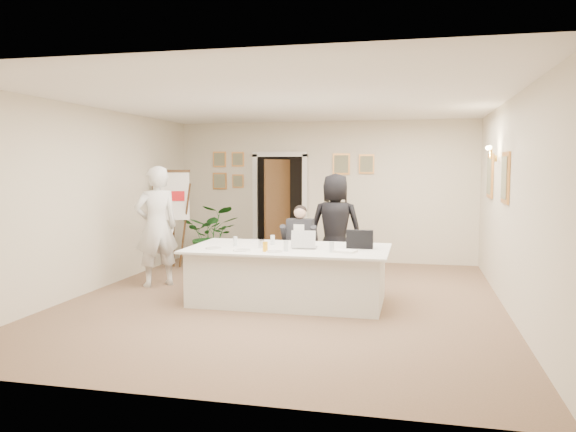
% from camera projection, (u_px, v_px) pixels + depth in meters
% --- Properties ---
extents(floor, '(7.00, 7.00, 0.00)m').
position_uv_depth(floor, '(284.00, 300.00, 8.00)').
color(floor, brown).
rests_on(floor, ground).
extents(ceiling, '(6.00, 7.00, 0.02)m').
position_uv_depth(ceiling, '(284.00, 101.00, 7.75)').
color(ceiling, white).
rests_on(ceiling, wall_back).
extents(wall_back, '(6.00, 0.10, 2.80)m').
position_uv_depth(wall_back, '(324.00, 192.00, 11.28)').
color(wall_back, '#F4ECCE').
rests_on(wall_back, floor).
extents(wall_front, '(6.00, 0.10, 2.80)m').
position_uv_depth(wall_front, '(185.00, 229.00, 4.48)').
color(wall_front, '#F4ECCE').
rests_on(wall_front, floor).
extents(wall_left, '(0.10, 7.00, 2.80)m').
position_uv_depth(wall_left, '(93.00, 200.00, 8.54)').
color(wall_left, '#F4ECCE').
rests_on(wall_left, floor).
extents(wall_right, '(0.10, 7.00, 2.80)m').
position_uv_depth(wall_right, '(511.00, 206.00, 7.22)').
color(wall_right, '#F4ECCE').
rests_on(wall_right, floor).
extents(doorway, '(1.14, 0.86, 2.20)m').
position_uv_depth(doorway, '(279.00, 209.00, 11.33)').
color(doorway, black).
rests_on(doorway, floor).
extents(pictures_back_wall, '(3.40, 0.06, 0.80)m').
position_uv_depth(pictures_back_wall, '(285.00, 169.00, 11.38)').
color(pictures_back_wall, '#E39A4D').
rests_on(pictures_back_wall, wall_back).
extents(pictures_right_wall, '(0.06, 2.20, 0.80)m').
position_uv_depth(pictures_right_wall, '(496.00, 177.00, 8.36)').
color(pictures_right_wall, '#E39A4D').
rests_on(pictures_right_wall, wall_right).
extents(wall_sconce, '(0.20, 0.30, 0.24)m').
position_uv_depth(wall_sconce, '(492.00, 153.00, 8.34)').
color(wall_sconce, gold).
rests_on(wall_sconce, wall_right).
extents(conference_table, '(2.78, 1.48, 0.78)m').
position_uv_depth(conference_table, '(289.00, 274.00, 7.86)').
color(conference_table, silver).
rests_on(conference_table, floor).
extents(seated_man, '(0.69, 0.72, 1.31)m').
position_uv_depth(seated_man, '(300.00, 246.00, 8.83)').
color(seated_man, black).
rests_on(seated_man, floor).
extents(flip_chart, '(0.65, 0.50, 1.80)m').
position_uv_depth(flip_chart, '(173.00, 224.00, 10.43)').
color(flip_chart, '#3C2A13').
rests_on(flip_chart, floor).
extents(standing_man, '(0.82, 0.81, 1.91)m').
position_uv_depth(standing_man, '(156.00, 226.00, 8.89)').
color(standing_man, silver).
rests_on(standing_man, floor).
extents(standing_woman, '(0.88, 0.57, 1.79)m').
position_uv_depth(standing_woman, '(335.00, 227.00, 9.38)').
color(standing_woman, black).
rests_on(standing_woman, floor).
extents(potted_palm, '(1.18, 1.06, 1.17)m').
position_uv_depth(potted_palm, '(213.00, 235.00, 10.82)').
color(potted_palm, '#1E5A1F').
rests_on(potted_palm, floor).
extents(laptop, '(0.36, 0.38, 0.28)m').
position_uv_depth(laptop, '(305.00, 238.00, 7.76)').
color(laptop, '#B7BABC').
rests_on(laptop, conference_table).
extents(laptop_bag, '(0.36, 0.10, 0.25)m').
position_uv_depth(laptop_bag, '(360.00, 239.00, 7.71)').
color(laptop_bag, black).
rests_on(laptop_bag, conference_table).
extents(paper_stack, '(0.34, 0.28, 0.03)m').
position_uv_depth(paper_stack, '(345.00, 251.00, 7.39)').
color(paper_stack, white).
rests_on(paper_stack, conference_table).
extents(plate_left, '(0.26, 0.26, 0.01)m').
position_uv_depth(plate_left, '(213.00, 248.00, 7.71)').
color(plate_left, white).
rests_on(plate_left, conference_table).
extents(plate_mid, '(0.27, 0.27, 0.01)m').
position_uv_depth(plate_mid, '(242.00, 250.00, 7.51)').
color(plate_mid, white).
rests_on(plate_mid, conference_table).
extents(plate_near, '(0.22, 0.22, 0.01)m').
position_uv_depth(plate_near, '(274.00, 251.00, 7.40)').
color(plate_near, white).
rests_on(plate_near, conference_table).
extents(glass_a, '(0.07, 0.07, 0.14)m').
position_uv_depth(glass_a, '(235.00, 241.00, 7.94)').
color(glass_a, silver).
rests_on(glass_a, conference_table).
extents(glass_b, '(0.07, 0.07, 0.14)m').
position_uv_depth(glass_b, '(286.00, 246.00, 7.47)').
color(glass_b, silver).
rests_on(glass_b, conference_table).
extents(glass_c, '(0.07, 0.07, 0.14)m').
position_uv_depth(glass_c, '(332.00, 247.00, 7.39)').
color(glass_c, silver).
rests_on(glass_c, conference_table).
extents(glass_d, '(0.06, 0.06, 0.14)m').
position_uv_depth(glass_d, '(273.00, 240.00, 8.10)').
color(glass_d, silver).
rests_on(glass_d, conference_table).
extents(oj_glass, '(0.09, 0.09, 0.13)m').
position_uv_depth(oj_glass, '(265.00, 247.00, 7.44)').
color(oj_glass, '#F1A414').
rests_on(oj_glass, conference_table).
extents(steel_jug, '(0.10, 0.10, 0.11)m').
position_uv_depth(steel_jug, '(261.00, 244.00, 7.78)').
color(steel_jug, silver).
rests_on(steel_jug, conference_table).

